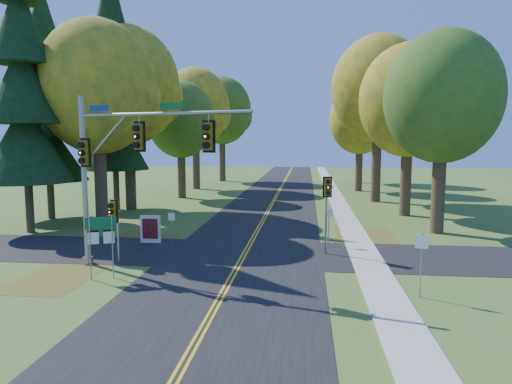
# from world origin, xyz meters

# --- Properties ---
(ground) EXTENTS (160.00, 160.00, 0.00)m
(ground) POSITION_xyz_m (0.00, 0.00, 0.00)
(ground) COLOR #3B5D20
(ground) RESTS_ON ground
(road_main) EXTENTS (8.00, 160.00, 0.02)m
(road_main) POSITION_xyz_m (0.00, 0.00, 0.01)
(road_main) COLOR black
(road_main) RESTS_ON ground
(road_cross) EXTENTS (60.00, 6.00, 0.02)m
(road_cross) POSITION_xyz_m (0.00, 2.00, 0.01)
(road_cross) COLOR black
(road_cross) RESTS_ON ground
(centerline_left) EXTENTS (0.10, 160.00, 0.01)m
(centerline_left) POSITION_xyz_m (-0.10, 0.00, 0.03)
(centerline_left) COLOR gold
(centerline_left) RESTS_ON road_main
(centerline_right) EXTENTS (0.10, 160.00, 0.01)m
(centerline_right) POSITION_xyz_m (0.10, 0.00, 0.03)
(centerline_right) COLOR gold
(centerline_right) RESTS_ON road_main
(sidewalk_east) EXTENTS (1.60, 160.00, 0.06)m
(sidewalk_east) POSITION_xyz_m (6.20, 0.00, 0.03)
(sidewalk_east) COLOR #9E998E
(sidewalk_east) RESTS_ON ground
(leaf_patch_w_near) EXTENTS (4.00, 6.00, 0.00)m
(leaf_patch_w_near) POSITION_xyz_m (-6.50, 4.00, 0.01)
(leaf_patch_w_near) COLOR brown
(leaf_patch_w_near) RESTS_ON ground
(leaf_patch_e) EXTENTS (3.50, 8.00, 0.00)m
(leaf_patch_e) POSITION_xyz_m (6.80, 6.00, 0.01)
(leaf_patch_e) COLOR brown
(leaf_patch_e) RESTS_ON ground
(leaf_patch_w_far) EXTENTS (3.00, 5.00, 0.00)m
(leaf_patch_w_far) POSITION_xyz_m (-7.50, -3.00, 0.01)
(leaf_patch_w_far) COLOR brown
(leaf_patch_w_far) RESTS_ON ground
(tree_w_a) EXTENTS (8.00, 8.00, 14.15)m
(tree_w_a) POSITION_xyz_m (-11.13, 9.38, 9.49)
(tree_w_a) COLOR #38281C
(tree_w_a) RESTS_ON ground
(tree_e_a) EXTENTS (7.20, 7.20, 12.73)m
(tree_e_a) POSITION_xyz_m (11.57, 8.77, 8.53)
(tree_e_a) COLOR #38281C
(tree_e_a) RESTS_ON ground
(tree_w_b) EXTENTS (8.60, 8.60, 15.38)m
(tree_w_b) POSITION_xyz_m (-11.72, 16.29, 10.37)
(tree_w_b) COLOR #38281C
(tree_w_b) RESTS_ON ground
(tree_e_b) EXTENTS (7.60, 7.60, 13.33)m
(tree_e_b) POSITION_xyz_m (10.97, 15.58, 8.90)
(tree_e_b) COLOR #38281C
(tree_e_b) RESTS_ON ground
(tree_w_c) EXTENTS (6.80, 6.80, 11.91)m
(tree_w_c) POSITION_xyz_m (-9.54, 24.47, 7.94)
(tree_w_c) COLOR #38281C
(tree_w_c) RESTS_ON ground
(tree_e_c) EXTENTS (8.80, 8.80, 15.79)m
(tree_e_c) POSITION_xyz_m (9.88, 23.69, 10.66)
(tree_e_c) COLOR #38281C
(tree_e_c) RESTS_ON ground
(tree_w_d) EXTENTS (8.20, 8.20, 14.56)m
(tree_w_d) POSITION_xyz_m (-10.13, 33.18, 9.78)
(tree_w_d) COLOR #38281C
(tree_w_d) RESTS_ON ground
(tree_e_d) EXTENTS (7.00, 7.00, 12.32)m
(tree_e_d) POSITION_xyz_m (9.26, 32.87, 8.24)
(tree_e_d) COLOR #38281C
(tree_e_d) RESTS_ON ground
(tree_w_e) EXTENTS (8.40, 8.40, 14.97)m
(tree_w_e) POSITION_xyz_m (-8.92, 44.09, 10.07)
(tree_w_e) COLOR #38281C
(tree_w_e) RESTS_ON ground
(tree_e_e) EXTENTS (7.80, 7.80, 13.74)m
(tree_e_e) POSITION_xyz_m (10.47, 43.58, 9.19)
(tree_e_e) COLOR #38281C
(tree_e_e) RESTS_ON ground
(pine_a) EXTENTS (5.60, 5.60, 19.48)m
(pine_a) POSITION_xyz_m (-14.50, 6.00, 9.18)
(pine_a) COLOR #38281C
(pine_a) RESTS_ON ground
(pine_b) EXTENTS (5.60, 5.60, 17.31)m
(pine_b) POSITION_xyz_m (-16.00, 11.00, 8.16)
(pine_b) COLOR #38281C
(pine_b) RESTS_ON ground
(pine_c) EXTENTS (5.60, 5.60, 20.56)m
(pine_c) POSITION_xyz_m (-13.00, 16.00, 9.69)
(pine_c) COLOR #38281C
(pine_c) RESTS_ON ground
(traffic_mast) EXTENTS (8.49, 2.54, 7.95)m
(traffic_mast) POSITION_xyz_m (-5.15, -1.46, 5.11)
(traffic_mast) COLOR gray
(traffic_mast) RESTS_ON ground
(east_signal_pole) EXTENTS (0.47, 0.54, 4.07)m
(east_signal_pole) POSITION_xyz_m (4.22, 2.22, 3.09)
(east_signal_pole) COLOR gray
(east_signal_pole) RESTS_ON ground
(ped_signal_pole) EXTENTS (0.46, 0.56, 3.08)m
(ped_signal_pole) POSITION_xyz_m (-5.96, -0.53, 2.29)
(ped_signal_pole) COLOR #96989E
(ped_signal_pole) RESTS_ON ground
(route_sign_cluster) EXTENTS (1.19, 0.53, 2.73)m
(route_sign_cluster) POSITION_xyz_m (-5.49, -3.00, 1.92)
(route_sign_cluster) COLOR gray
(route_sign_cluster) RESTS_ON ground
(info_kiosk) EXTENTS (1.17, 0.22, 1.61)m
(info_kiosk) POSITION_xyz_m (-5.74, 3.84, 0.80)
(info_kiosk) COLOR silver
(info_kiosk) RESTS_ON ground
(reg_sign_e_north) EXTENTS (0.42, 0.10, 2.18)m
(reg_sign_e_north) POSITION_xyz_m (4.44, 4.24, 1.50)
(reg_sign_e_north) COLOR gray
(reg_sign_e_north) RESTS_ON ground
(reg_sign_e_south) EXTENTS (0.47, 0.14, 2.48)m
(reg_sign_e_south) POSITION_xyz_m (7.47, -3.92, 1.70)
(reg_sign_e_south) COLOR gray
(reg_sign_e_south) RESTS_ON ground
(reg_sign_w) EXTENTS (0.38, 0.06, 1.99)m
(reg_sign_w) POSITION_xyz_m (-4.20, 2.92, 1.36)
(reg_sign_w) COLOR gray
(reg_sign_w) RESTS_ON ground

